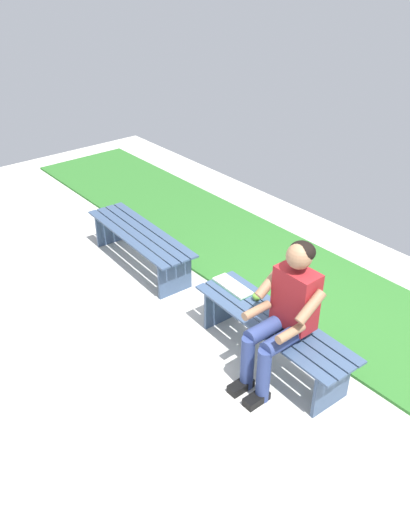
# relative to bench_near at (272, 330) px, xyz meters

# --- Properties ---
(ground_plane) EXTENTS (10.00, 7.00, 0.04)m
(ground_plane) POSITION_rel_bench_near_xyz_m (1.00, 1.00, -0.34)
(ground_plane) COLOR beige
(grass_strip) EXTENTS (9.00, 1.47, 0.03)m
(grass_strip) POSITION_rel_bench_near_xyz_m (1.00, -1.10, -0.31)
(grass_strip) COLOR #2D6B28
(grass_strip) RESTS_ON ground
(bench_near) EXTENTS (1.60, 0.50, 0.42)m
(bench_near) POSITION_rel_bench_near_xyz_m (0.00, 0.00, 0.00)
(bench_near) COLOR #384C6B
(bench_near) RESTS_ON ground
(bench_far) EXTENTS (1.60, 0.50, 0.42)m
(bench_far) POSITION_rel_bench_near_xyz_m (2.00, 0.00, 0.00)
(bench_far) COLOR #384C6B
(bench_far) RESTS_ON ground
(person_seated) EXTENTS (0.50, 0.69, 1.23)m
(person_seated) POSITION_rel_bench_near_xyz_m (-0.20, 0.10, 0.35)
(person_seated) COLOR maroon
(person_seated) RESTS_ON ground
(apple) EXTENTS (0.08, 0.08, 0.08)m
(apple) POSITION_rel_bench_near_xyz_m (0.29, -0.10, 0.14)
(apple) COLOR #72B738
(apple) RESTS_ON bench_near
(book_open) EXTENTS (0.42, 0.18, 0.02)m
(book_open) POSITION_rel_bench_near_xyz_m (0.57, -0.07, 0.11)
(book_open) COLOR white
(book_open) RESTS_ON bench_near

